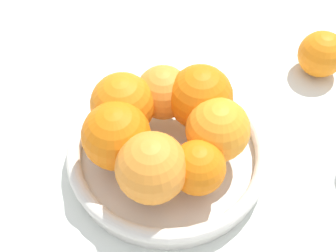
{
  "coord_description": "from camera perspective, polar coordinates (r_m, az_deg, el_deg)",
  "views": [
    {
      "loc": [
        0.35,
        0.07,
        0.52
      ],
      "look_at": [
        0.0,
        0.0,
        0.08
      ],
      "focal_mm": 50.0,
      "sensor_mm": 36.0,
      "label": 1
    }
  ],
  "objects": [
    {
      "name": "stray_orange",
      "position": [
        0.75,
        18.2,
        8.33
      ],
      "size": [
        0.07,
        0.07,
        0.07
      ],
      "primitive_type": "sphere",
      "color": "orange",
      "rests_on": "ground_plane"
    },
    {
      "name": "orange_pile",
      "position": [
        0.56,
        -0.5,
        0.07
      ],
      "size": [
        0.2,
        0.2,
        0.08
      ],
      "color": "orange",
      "rests_on": "fruit_bowl"
    },
    {
      "name": "ground_plane",
      "position": [
        0.62,
        0.0,
        -4.33
      ],
      "size": [
        4.0,
        4.0,
        0.0
      ],
      "primitive_type": "plane",
      "color": "silver"
    },
    {
      "name": "fruit_bowl",
      "position": [
        0.61,
        0.0,
        -3.34
      ],
      "size": [
        0.26,
        0.26,
        0.04
      ],
      "color": "silver",
      "rests_on": "ground_plane"
    }
  ]
}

